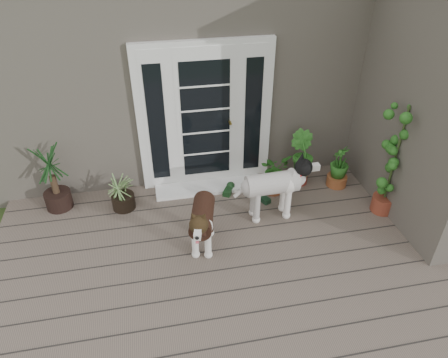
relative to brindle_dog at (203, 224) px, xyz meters
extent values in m
cube|color=#6B5B4C|center=(0.48, -0.78, -0.42)|extent=(6.20, 4.60, 0.12)
cube|color=#665E54|center=(0.48, 3.47, 1.07)|extent=(7.40, 4.00, 3.10)
cube|color=white|center=(0.28, 1.42, 0.72)|extent=(1.90, 0.14, 2.15)
cube|color=white|center=(0.28, 1.22, -0.33)|extent=(1.60, 0.40, 0.05)
imported|color=#2A5E1B|center=(1.20, 0.93, -0.09)|extent=(0.59, 0.59, 0.54)
imported|color=#23611B|center=(1.65, 1.11, -0.04)|extent=(0.56, 0.56, 0.63)
imported|color=#19581A|center=(2.19, 0.92, -0.10)|extent=(0.45, 0.45, 0.51)
camera|label=1|loc=(-0.48, -3.76, 3.23)|focal=32.72mm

